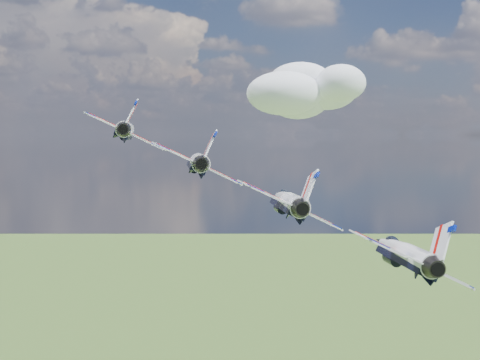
{
  "coord_description": "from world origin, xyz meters",
  "views": [
    {
      "loc": [
        -16.93,
        -51.58,
        147.6
      ],
      "look_at": [
        -10.46,
        18.18,
        142.89
      ],
      "focal_mm": 50.0,
      "sensor_mm": 36.0,
      "label": 1
    }
  ],
  "objects_px": {
    "jet_3": "(403,252)",
    "jet_2": "(287,201)",
    "jet_0": "(127,130)",
    "jet_1": "(198,161)"
  },
  "relations": [
    {
      "from": "jet_0",
      "to": "jet_2",
      "type": "bearing_deg",
      "value": -49.24
    },
    {
      "from": "jet_1",
      "to": "jet_3",
      "type": "distance_m",
      "value": 26.6
    },
    {
      "from": "jet_2",
      "to": "jet_3",
      "type": "distance_m",
      "value": 13.3
    },
    {
      "from": "jet_1",
      "to": "jet_2",
      "type": "distance_m",
      "value": 13.3
    },
    {
      "from": "jet_0",
      "to": "jet_1",
      "type": "height_order",
      "value": "jet_0"
    },
    {
      "from": "jet_0",
      "to": "jet_1",
      "type": "xyz_separation_m",
      "value": [
        8.54,
        -9.54,
        -3.59
      ]
    },
    {
      "from": "jet_3",
      "to": "jet_2",
      "type": "bearing_deg",
      "value": 130.76
    },
    {
      "from": "jet_0",
      "to": "jet_1",
      "type": "distance_m",
      "value": 13.3
    },
    {
      "from": "jet_0",
      "to": "jet_1",
      "type": "relative_size",
      "value": 1.0
    },
    {
      "from": "jet_0",
      "to": "jet_2",
      "type": "distance_m",
      "value": 26.6
    }
  ]
}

